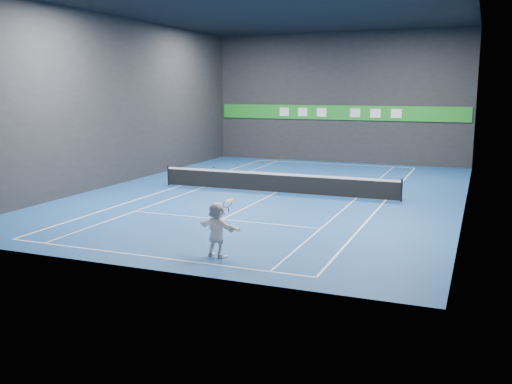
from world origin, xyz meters
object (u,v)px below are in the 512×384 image
at_px(tennis_ball, 214,167).
at_px(tennis_net, 276,182).
at_px(tennis_racket, 227,205).
at_px(player, 217,229).

xyz_separation_m(tennis_ball, tennis_net, (-1.91, 10.97, -2.28)).
bearing_deg(tennis_racket, tennis_ball, 170.26).
relative_size(player, tennis_ball, 25.09).
distance_m(tennis_net, tennis_racket, 11.37).
relative_size(tennis_ball, tennis_net, 0.01).
bearing_deg(tennis_net, tennis_racket, -77.80).
relative_size(player, tennis_net, 0.14).
bearing_deg(tennis_racket, player, -172.14).
xyz_separation_m(tennis_ball, tennis_racket, (0.48, -0.08, -1.13)).
relative_size(tennis_ball, tennis_racket, 0.12).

